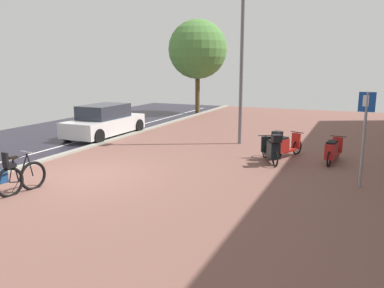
{
  "coord_description": "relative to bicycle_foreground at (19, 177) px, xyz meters",
  "views": [
    {
      "loc": [
        7.12,
        -8.57,
        3.15
      ],
      "look_at": [
        3.1,
        0.6,
        1.08
      ],
      "focal_mm": 35.81,
      "sensor_mm": 36.0,
      "label": 1
    }
  ],
  "objects": [
    {
      "name": "street_tree",
      "position": [
        -2.19,
        16.69,
        3.73
      ],
      "size": [
        3.78,
        3.78,
        6.04
      ],
      "color": "brown",
      "rests_on": "ground"
    },
    {
      "name": "ground",
      "position": [
        1.97,
        1.89,
        -0.43
      ],
      "size": [
        21.0,
        40.0,
        0.13
      ],
      "color": "#24212D"
    },
    {
      "name": "parked_car_near",
      "position": [
        -2.75,
        7.3,
        0.26
      ],
      "size": [
        1.81,
        4.13,
        1.43
      ],
      "color": "silver",
      "rests_on": "ground"
    },
    {
      "name": "parking_sign",
      "position": [
        7.83,
        3.88,
        1.13
      ],
      "size": [
        0.4,
        0.07,
        2.49
      ],
      "color": "gray",
      "rests_on": "ground"
    },
    {
      "name": "scooter_near",
      "position": [
        5.4,
        6.42,
        0.05
      ],
      "size": [
        0.92,
        1.65,
        1.01
      ],
      "color": "black",
      "rests_on": "ground"
    },
    {
      "name": "lamp_post",
      "position": [
        3.28,
        8.16,
        3.03
      ],
      "size": [
        0.2,
        0.52,
        6.22
      ],
      "color": "slate",
      "rests_on": "ground"
    },
    {
      "name": "scooter_far",
      "position": [
        6.98,
        6.28,
        0.01
      ],
      "size": [
        0.59,
        1.86,
        0.8
      ],
      "color": "black",
      "rests_on": "ground"
    },
    {
      "name": "bicycle_foreground",
      "position": [
        0.0,
        0.0,
        0.0
      ],
      "size": [
        0.76,
        1.42,
        1.14
      ],
      "color": "black",
      "rests_on": "ground"
    },
    {
      "name": "scooter_mid",
      "position": [
        5.17,
        5.5,
        0.06
      ],
      "size": [
        1.0,
        1.53,
        1.05
      ],
      "color": "black",
      "rests_on": "ground"
    }
  ]
}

